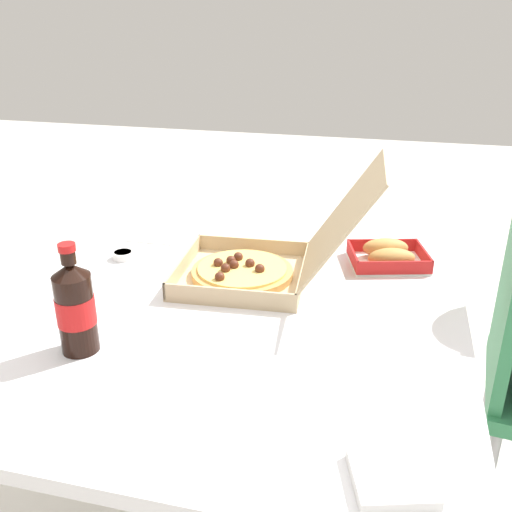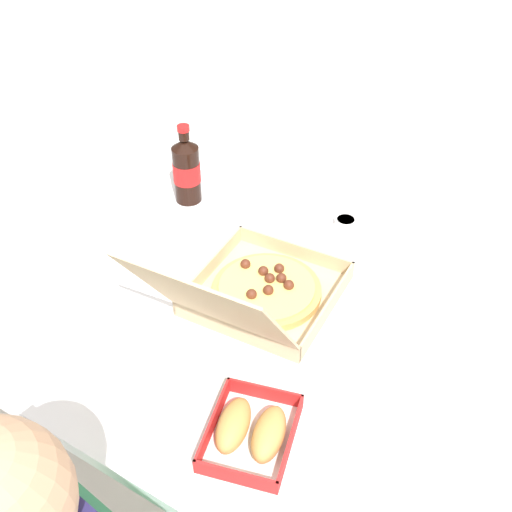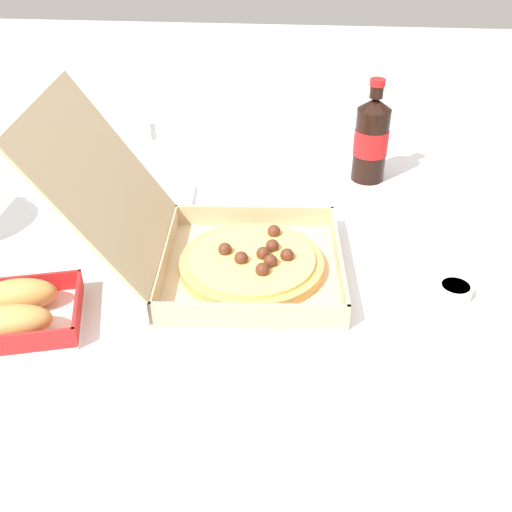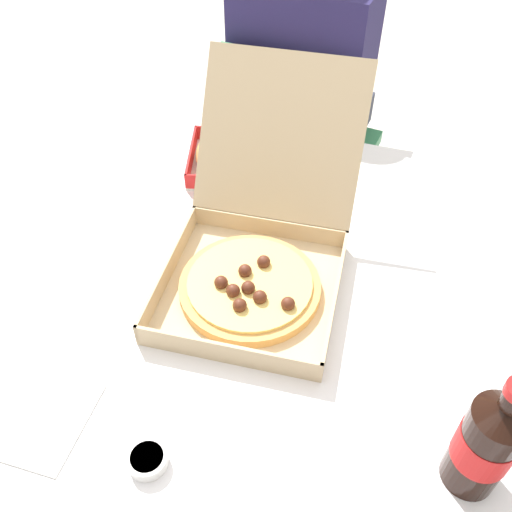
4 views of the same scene
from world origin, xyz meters
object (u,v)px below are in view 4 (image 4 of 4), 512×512
(bread_side_box, at_px, (224,155))
(paper_menu, at_px, (19,411))
(pizza_box_open, at_px, (256,257))
(chair, at_px, (296,152))
(diner_person, at_px, (307,80))
(cola_bottle, at_px, (486,443))
(dipping_sauce_cup, at_px, (147,459))

(bread_side_box, relative_size, paper_menu, 1.06)
(bread_side_box, bearing_deg, pizza_box_open, -60.51)
(chair, xyz_separation_m, diner_person, (0.01, 0.06, 0.21))
(chair, distance_m, paper_menu, 1.12)
(paper_menu, bearing_deg, diner_person, 80.70)
(bread_side_box, height_order, cola_bottle, cola_bottle)
(chair, relative_size, bread_side_box, 3.72)
(bread_side_box, relative_size, cola_bottle, 0.99)
(bread_side_box, bearing_deg, paper_menu, -96.99)
(cola_bottle, xyz_separation_m, paper_menu, (-0.64, -0.10, -0.09))
(diner_person, relative_size, paper_menu, 5.48)
(diner_person, relative_size, pizza_box_open, 2.33)
(chair, xyz_separation_m, dipping_sauce_cup, (0.07, -1.10, 0.24))
(diner_person, distance_m, dipping_sauce_cup, 1.16)
(chair, distance_m, dipping_sauce_cup, 1.12)
(cola_bottle, relative_size, dipping_sauce_cup, 4.00)
(pizza_box_open, bearing_deg, chair, 97.95)
(paper_menu, height_order, dipping_sauce_cup, dipping_sauce_cup)
(chair, relative_size, paper_menu, 3.95)
(chair, xyz_separation_m, pizza_box_open, (0.10, -0.72, 0.27))
(chair, bearing_deg, paper_menu, -97.97)
(cola_bottle, distance_m, paper_menu, 0.65)
(pizza_box_open, height_order, paper_menu, pizza_box_open)
(diner_person, xyz_separation_m, paper_menu, (-0.16, -1.14, 0.02))
(paper_menu, bearing_deg, cola_bottle, 7.66)
(pizza_box_open, distance_m, bread_side_box, 0.35)
(cola_bottle, height_order, paper_menu, cola_bottle)
(chair, bearing_deg, dipping_sauce_cup, -86.60)
(cola_bottle, distance_m, dipping_sauce_cup, 0.44)
(cola_bottle, bearing_deg, chair, 116.25)
(chair, height_order, dipping_sauce_cup, chair)
(pizza_box_open, relative_size, paper_menu, 2.35)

